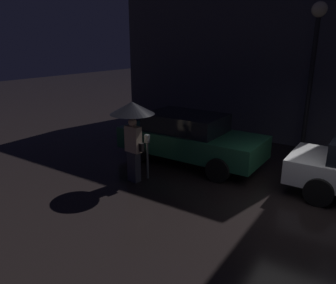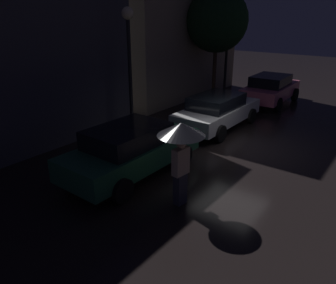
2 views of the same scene
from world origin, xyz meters
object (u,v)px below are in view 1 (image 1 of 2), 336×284
Objects in this scene: street_lamp_near at (314,50)px; pedestrian_with_umbrella at (132,118)px; parked_car_green at (189,137)px; parking_meter at (147,152)px.

pedestrian_with_umbrella is at bearing -124.98° from street_lamp_near.
pedestrian_with_umbrella is 5.98m from street_lamp_near.
parked_car_green is at bearing -137.24° from street_lamp_near.
pedestrian_with_umbrella reaches higher than parked_car_green.
parked_car_green is 1.79m from parking_meter.
street_lamp_near is at bearing 61.78° from pedestrian_with_umbrella.
street_lamp_near reaches higher than pedestrian_with_umbrella.
street_lamp_near is (3.30, 4.71, 1.65)m from pedestrian_with_umbrella.
pedestrian_with_umbrella is (-0.48, -2.11, 0.94)m from parked_car_green.
pedestrian_with_umbrella is 1.74× the size of parking_meter.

